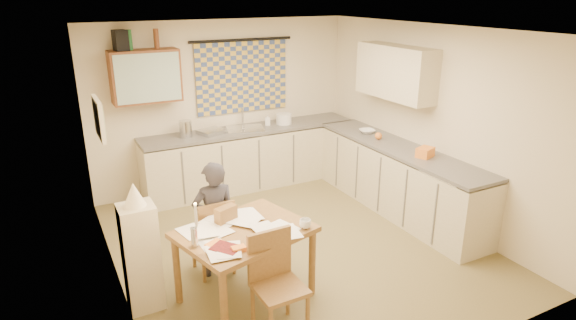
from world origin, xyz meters
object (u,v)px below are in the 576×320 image
dining_table (245,264)px  person (215,219)px  shelf_stand (141,257)px  stove (452,206)px  counter_back (251,158)px  chair_far (214,249)px  counter_right (397,179)px

dining_table → person: 0.62m
dining_table → shelf_stand: (-0.91, 0.33, 0.15)m
shelf_stand → stove: bearing=-6.5°
counter_back → stove: (1.40, -2.74, 0.00)m
chair_far → counter_right: bearing=-174.3°
counter_back → chair_far: counter_back is taller
shelf_stand → person: bearing=16.1°
counter_right → stove: bearing=-90.0°
stove → chair_far: stove is taller
counter_back → stove: bearing=-62.9°
stove → dining_table: (-2.63, 0.08, -0.07)m
counter_right → stove: 0.99m
counter_back → person: (-1.33, -2.11, 0.18)m
counter_right → shelf_stand: 3.59m
shelf_stand → dining_table: bearing=-19.7°
dining_table → stove: bearing=-16.4°
person → chair_far: bearing=-69.0°
counter_right → stove: counter_right is taller
counter_back → shelf_stand: shelf_stand is taller
chair_far → person: size_ratio=0.68×
counter_right → stove: size_ratio=3.24×
stove → dining_table: size_ratio=0.67×
person → dining_table: bearing=103.0°
counter_back → chair_far: 2.47m
dining_table → chair_far: size_ratio=1.58×
counter_back → person: 2.50m
stove → shelf_stand: (-3.54, 0.40, 0.08)m
counter_back → counter_right: size_ratio=1.12×
stove → shelf_stand: bearing=173.5°
counter_back → person: size_ratio=2.60×
counter_right → shelf_stand: bearing=-170.6°
stove → chair_far: (-2.75, 0.68, -0.19)m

